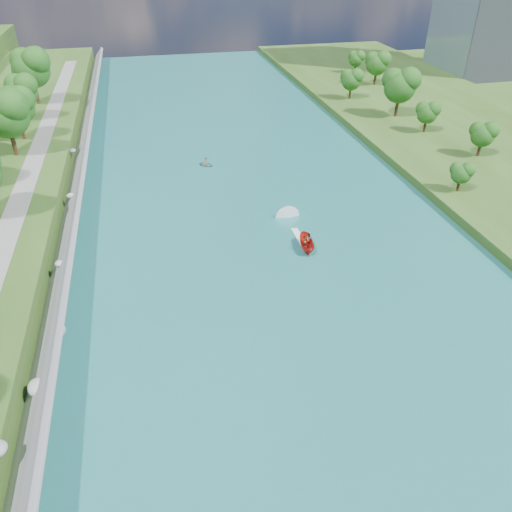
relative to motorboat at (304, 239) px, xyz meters
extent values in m
plane|color=#2D5119|center=(-4.53, -14.50, -0.85)|extent=(260.00, 260.00, 0.00)
cube|color=#1A645E|center=(-4.53, 5.50, -0.80)|extent=(55.00, 240.00, 0.10)
cube|color=slate|center=(-30.38, 5.50, 0.95)|extent=(3.54, 236.00, 4.05)
ellipsoid|color=gray|center=(-30.70, -20.16, 1.04)|extent=(1.53, 1.97, 1.11)
ellipsoid|color=gray|center=(-29.92, -11.90, 0.12)|extent=(1.61, 1.82, 1.06)
ellipsoid|color=gray|center=(-30.48, -1.46, 1.64)|extent=(0.95, 1.09, 0.63)
ellipsoid|color=gray|center=(-30.03, 5.08, 0.79)|extent=(0.99, 0.95, 0.59)
ellipsoid|color=gray|center=(-30.68, 17.40, 1.36)|extent=(1.19, 1.03, 0.77)
ellipsoid|color=gray|center=(-29.87, 23.61, 0.00)|extent=(0.99, 1.19, 0.70)
ellipsoid|color=gray|center=(-31.60, 34.67, 1.96)|extent=(1.21, 1.40, 0.71)
ellipsoid|color=gray|center=(-29.92, 44.12, 0.51)|extent=(1.13, 1.06, 0.90)
cube|color=gray|center=(-37.03, 5.50, 2.70)|extent=(3.00, 200.00, 0.10)
ellipsoid|color=#1F4712|center=(-40.26, 32.86, 9.07)|extent=(7.70, 7.70, 12.84)
ellipsoid|color=#1F4712|center=(-40.16, 40.71, 8.16)|extent=(6.61, 6.61, 11.02)
ellipsoid|color=#1F4712|center=(-41.10, 52.05, 7.94)|extent=(6.35, 6.35, 10.58)
ellipsoid|color=#1F4712|center=(-40.56, 63.28, 9.52)|extent=(8.25, 8.25, 13.75)
ellipsoid|color=#1F4712|center=(27.04, 7.36, 3.40)|extent=(3.30, 3.30, 5.50)
ellipsoid|color=#1F4712|center=(38.46, 19.40, 4.29)|extent=(4.37, 4.37, 7.29)
ellipsoid|color=#1F4712|center=(35.41, 33.01, 4.20)|extent=(4.27, 4.27, 7.11)
ellipsoid|color=#1F4712|center=(34.44, 43.55, 6.62)|extent=(7.16, 7.16, 11.94)
ellipsoid|color=#1F4712|center=(29.75, 58.25, 4.73)|extent=(4.90, 4.90, 8.17)
ellipsoid|color=#1F4712|center=(40.95, 68.95, 5.55)|extent=(5.88, 5.88, 9.80)
ellipsoid|color=#1F4712|center=(40.80, 81.90, 4.19)|extent=(4.24, 4.24, 7.07)
imported|color=red|center=(-0.01, -1.29, 0.10)|extent=(2.23, 4.60, 1.71)
imported|color=#66605B|center=(-0.41, -1.69, 0.53)|extent=(0.80, 0.66, 1.86)
imported|color=#66605B|center=(0.49, -0.79, 0.40)|extent=(0.91, 0.79, 1.60)
cube|color=white|center=(-0.01, 1.71, -0.72)|extent=(0.90, 5.00, 0.06)
imported|color=gray|center=(-8.85, 29.12, -0.47)|extent=(3.25, 3.24, 0.55)
imported|color=#66605B|center=(-8.85, 29.12, 0.13)|extent=(0.72, 0.58, 1.27)
camera|label=1|loc=(-18.77, -53.68, 34.28)|focal=35.00mm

